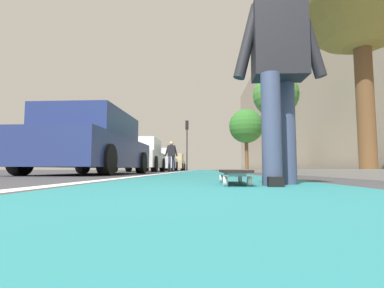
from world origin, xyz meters
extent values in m
plane|color=#38383D|center=(10.00, 0.00, 0.00)|extent=(80.00, 80.00, 0.00)
cube|color=#237075|center=(24.00, 0.00, 0.00)|extent=(56.00, 1.99, 0.00)
cube|color=silver|center=(20.00, 1.15, 0.00)|extent=(52.00, 0.16, 0.01)
cube|color=#9E9B93|center=(18.00, -3.44, 0.06)|extent=(52.00, 3.20, 0.12)
cube|color=gray|center=(22.00, -6.15, 5.47)|extent=(40.00, 1.20, 10.94)
cylinder|color=white|center=(1.64, -0.11, 0.04)|extent=(0.07, 0.03, 0.07)
cylinder|color=white|center=(1.64, -0.28, 0.04)|extent=(0.07, 0.03, 0.07)
cylinder|color=white|center=(1.04, -0.10, 0.04)|extent=(0.07, 0.03, 0.07)
cylinder|color=white|center=(1.04, -0.27, 0.04)|extent=(0.07, 0.03, 0.07)
cube|color=silver|center=(1.64, -0.19, 0.08)|extent=(0.06, 0.12, 0.02)
cube|color=silver|center=(1.04, -0.18, 0.08)|extent=(0.06, 0.12, 0.02)
cube|color=black|center=(1.34, -0.19, 0.10)|extent=(0.84, 0.21, 0.02)
cylinder|color=#384260|center=(1.07, -0.44, 0.41)|extent=(0.14, 0.14, 0.82)
cylinder|color=#384260|center=(1.33, -0.62, 0.41)|extent=(0.14, 0.14, 0.82)
cube|color=black|center=(1.07, -0.44, 0.04)|extent=(0.26, 0.10, 0.07)
cube|color=black|center=(1.19, -0.54, 1.12)|extent=(0.25, 0.40, 0.60)
cylinder|color=black|center=(1.19, -0.30, 1.12)|extent=(0.09, 0.24, 0.60)
cylinder|color=black|center=(1.18, -0.78, 1.12)|extent=(0.09, 0.24, 0.60)
cube|color=navy|center=(5.82, 2.71, 0.51)|extent=(4.50, 1.90, 0.70)
cube|color=navy|center=(5.67, 2.72, 1.16)|extent=(2.49, 1.71, 0.60)
cube|color=#4C606B|center=(6.90, 2.69, 1.16)|extent=(0.08, 1.59, 0.51)
cylinder|color=black|center=(7.22, 3.54, 0.30)|extent=(0.61, 0.23, 0.60)
cylinder|color=black|center=(7.18, 1.83, 0.30)|extent=(0.61, 0.23, 0.60)
cylinder|color=black|center=(4.46, 3.60, 0.30)|extent=(0.61, 0.23, 0.60)
cylinder|color=black|center=(4.42, 1.89, 0.30)|extent=(0.61, 0.23, 0.60)
cube|color=silver|center=(12.13, 2.94, 0.54)|extent=(4.14, 1.84, 0.70)
cube|color=silver|center=(11.98, 2.94, 1.19)|extent=(2.28, 1.67, 0.60)
cube|color=#4C606B|center=(13.12, 2.96, 1.19)|extent=(0.06, 1.57, 0.51)
cylinder|color=black|center=(13.40, 3.81, 0.33)|extent=(0.67, 0.23, 0.66)
cylinder|color=black|center=(13.42, 2.11, 0.33)|extent=(0.67, 0.23, 0.66)
cylinder|color=black|center=(10.85, 3.77, 0.33)|extent=(0.67, 0.23, 0.66)
cylinder|color=black|center=(10.87, 2.08, 0.33)|extent=(0.67, 0.23, 0.66)
cube|color=silver|center=(18.81, 2.88, 0.54)|extent=(4.49, 1.89, 0.70)
cube|color=silver|center=(18.66, 2.88, 1.19)|extent=(2.48, 1.70, 0.60)
cube|color=#4C606B|center=(19.88, 2.91, 1.19)|extent=(0.08, 1.57, 0.51)
cylinder|color=black|center=(20.17, 3.76, 0.33)|extent=(0.67, 0.24, 0.67)
cylinder|color=black|center=(20.21, 2.07, 0.33)|extent=(0.67, 0.24, 0.67)
cylinder|color=black|center=(17.41, 3.70, 0.33)|extent=(0.67, 0.24, 0.67)
cylinder|color=black|center=(17.45, 2.00, 0.33)|extent=(0.67, 0.24, 0.67)
cube|color=tan|center=(24.95, 2.72, 0.53)|extent=(4.16, 1.78, 0.70)
cube|color=tan|center=(24.80, 2.72, 1.18)|extent=(2.29, 1.63, 0.60)
cube|color=#4C606B|center=(25.94, 2.71, 1.18)|extent=(0.05, 1.55, 0.51)
cylinder|color=black|center=(26.24, 3.55, 0.32)|extent=(0.64, 0.22, 0.63)
cylinder|color=black|center=(26.24, 1.87, 0.32)|extent=(0.64, 0.22, 0.63)
cylinder|color=black|center=(23.67, 3.56, 0.32)|extent=(0.64, 0.22, 0.63)
cylinder|color=black|center=(23.66, 1.88, 0.32)|extent=(0.64, 0.22, 0.63)
cylinder|color=#2D2D2D|center=(25.08, 1.55, 1.87)|extent=(0.12, 0.12, 3.74)
cube|color=black|center=(25.08, 1.55, 4.14)|extent=(0.24, 0.28, 0.80)
sphere|color=#360606|center=(25.21, 1.55, 4.40)|extent=(0.16, 0.16, 0.16)
sphere|color=gold|center=(25.21, 1.55, 4.14)|extent=(0.16, 0.16, 0.16)
sphere|color=black|center=(25.21, 1.55, 3.88)|extent=(0.16, 0.16, 0.16)
cylinder|color=brown|center=(4.53, -3.04, 1.43)|extent=(0.32, 0.32, 2.86)
cylinder|color=brown|center=(11.20, -3.04, 1.31)|extent=(0.28, 0.28, 2.61)
sphere|color=#3D7F33|center=(11.20, -3.04, 3.28)|extent=(1.92, 1.92, 1.92)
cylinder|color=brown|center=(19.77, -3.04, 1.18)|extent=(0.26, 0.26, 2.36)
sphere|color=#2D6B28|center=(19.77, -3.04, 3.22)|extent=(2.46, 2.46, 2.46)
cylinder|color=#384260|center=(14.22, 1.65, 0.40)|extent=(0.13, 0.13, 0.79)
cylinder|color=#384260|center=(13.97, 1.82, 0.40)|extent=(0.13, 0.13, 0.79)
cube|color=black|center=(14.22, 1.65, 0.03)|extent=(0.25, 0.10, 0.07)
cube|color=black|center=(14.10, 1.75, 1.08)|extent=(0.23, 0.39, 0.58)
cylinder|color=black|center=(14.10, 1.51, 1.08)|extent=(0.09, 0.23, 0.58)
cylinder|color=black|center=(14.10, 1.98, 1.08)|extent=(0.09, 0.23, 0.58)
sphere|color=tan|center=(14.10, 1.75, 1.47)|extent=(0.21, 0.21, 0.21)
camera|label=1|loc=(-1.02, 0.06, 0.12)|focal=27.07mm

